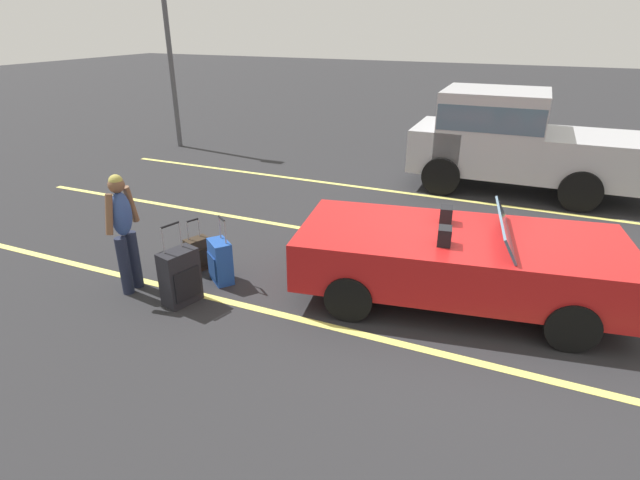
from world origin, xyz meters
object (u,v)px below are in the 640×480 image
traveler_person (123,227)px  suitcase_large_black (180,277)px  parking_lamp_post (169,43)px  suitcase_medium_bright (220,261)px  convertible_car (475,261)px  parked_pickup_truck_near (514,139)px  suitcase_small_carryon (198,254)px

traveler_person → suitcase_large_black: bearing=-3.0°
parking_lamp_post → suitcase_large_black: bearing=-51.7°
suitcase_large_black → suitcase_medium_bright: 0.71m
convertible_car → traveler_person: (-4.32, -1.56, 0.34)m
parking_lamp_post → suitcase_medium_bright: bearing=-48.2°
convertible_car → suitcase_medium_bright: bearing=-174.8°
suitcase_large_black → parked_pickup_truck_near: bearing=78.4°
suitcase_large_black → suitcase_small_carryon: (-0.37, 0.87, -0.12)m
suitcase_medium_bright → parking_lamp_post: size_ratio=0.20×
suitcase_medium_bright → suitcase_large_black: bearing=25.5°
suitcase_large_black → traveler_person: (-0.84, -0.00, 0.56)m
traveler_person → parking_lamp_post: 8.93m
suitcase_medium_bright → traveler_person: 1.36m
convertible_car → traveler_person: traveler_person is taller
suitcase_medium_bright → suitcase_small_carryon: suitcase_medium_bright is taller
suitcase_small_carryon → traveler_person: size_ratio=0.48×
suitcase_small_carryon → convertible_car: bearing=31.7°
suitcase_large_black → parking_lamp_post: size_ratio=0.23×
suitcase_large_black → parking_lamp_post: 9.54m
suitcase_medium_bright → traveler_person: (-0.99, -0.70, 0.62)m
suitcase_large_black → suitcase_small_carryon: size_ratio=1.39×
convertible_car → suitcase_medium_bright: size_ratio=4.54×
convertible_car → parked_pickup_truck_near: (0.01, 5.27, 0.52)m
parking_lamp_post → convertible_car: bearing=-31.7°
convertible_car → parking_lamp_post: parking_lamp_post is taller
convertible_car → traveler_person: bearing=-169.5°
traveler_person → parking_lamp_post: size_ratio=0.34×
parked_pickup_truck_near → convertible_car: bearing=88.8°
suitcase_small_carryon → traveler_person: 1.20m
suitcase_medium_bright → parking_lamp_post: (-5.86, 6.54, 2.52)m
suitcase_small_carryon → suitcase_medium_bright: bearing=2.7°
parked_pickup_truck_near → suitcase_large_black: bearing=61.8°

